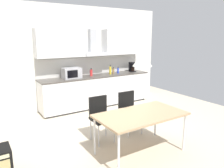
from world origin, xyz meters
name	(u,v)px	position (x,y,z in m)	size (l,w,h in m)	color
ground_plane	(116,139)	(0.00, 0.00, -0.01)	(7.66, 7.25, 0.02)	beige
wall_back	(68,58)	(0.00, 2.47, 1.43)	(6.13, 0.10, 2.85)	silver
kitchen_counter	(97,91)	(0.71, 2.10, 0.46)	(3.31, 0.66, 0.91)	#333333
backsplash_tile	(92,66)	(0.71, 2.40, 1.16)	(3.29, 0.02, 0.51)	silver
upper_wall_cabinets	(94,43)	(0.71, 2.25, 1.83)	(3.29, 0.40, 0.75)	silver
microwave	(72,73)	(-0.06, 2.10, 1.05)	(0.48, 0.35, 0.28)	#ADADB2
coffee_maker	(132,67)	(2.01, 2.13, 1.06)	(0.18, 0.19, 0.30)	black
bottle_red	(91,73)	(0.54, 2.11, 1.00)	(0.08, 0.08, 0.22)	red
bottle_blue	(118,70)	(1.45, 2.10, 0.99)	(0.06, 0.06, 0.20)	blue
bottle_brown	(113,71)	(1.27, 2.09, 0.99)	(0.06, 0.06, 0.20)	brown
bottle_yellow	(110,70)	(1.16, 2.08, 1.03)	(0.06, 0.06, 0.27)	yellow
dining_table	(141,116)	(0.06, -0.67, 0.68)	(1.53, 0.85, 0.72)	tan
chair_far_left	(100,114)	(-0.29, 0.14, 0.53)	(0.41, 0.41, 0.87)	black
chair_far_right	(129,108)	(0.40, 0.14, 0.53)	(0.42, 0.42, 0.87)	black
pendant_lamp	(142,59)	(0.06, -0.67, 1.65)	(0.32, 0.32, 0.22)	silver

